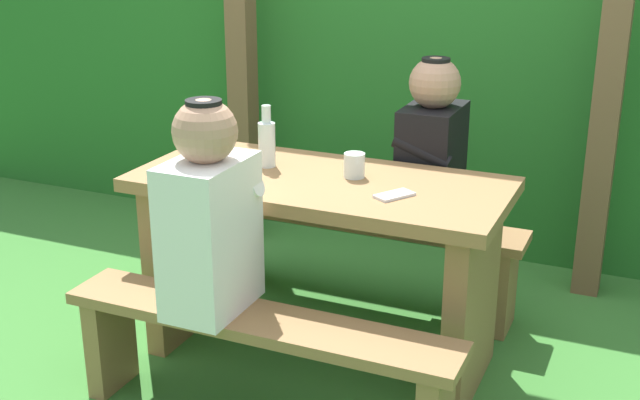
% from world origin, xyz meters
% --- Properties ---
extents(ground_plane, '(12.00, 12.00, 0.00)m').
position_xyz_m(ground_plane, '(0.00, 0.00, 0.00)').
color(ground_plane, '#397730').
extents(hedge_backdrop, '(6.40, 0.86, 1.62)m').
position_xyz_m(hedge_backdrop, '(0.00, 1.71, 0.81)').
color(hedge_backdrop, '#246823').
rests_on(hedge_backdrop, ground_plane).
extents(pergola_post_left, '(0.12, 0.12, 2.24)m').
position_xyz_m(pergola_post_left, '(-0.90, 1.05, 1.12)').
color(pergola_post_left, brown).
rests_on(pergola_post_left, ground_plane).
extents(pergola_post_right, '(0.12, 0.12, 2.24)m').
position_xyz_m(pergola_post_right, '(0.90, 1.05, 1.12)').
color(pergola_post_right, brown).
rests_on(pergola_post_right, ground_plane).
extents(picnic_table, '(1.40, 0.64, 0.75)m').
position_xyz_m(picnic_table, '(0.00, 0.00, 0.51)').
color(picnic_table, olive).
rests_on(picnic_table, ground_plane).
extents(bench_near, '(1.40, 0.24, 0.42)m').
position_xyz_m(bench_near, '(0.00, -0.52, 0.30)').
color(bench_near, olive).
rests_on(bench_near, ground_plane).
extents(bench_far, '(1.40, 0.24, 0.42)m').
position_xyz_m(bench_far, '(0.00, 0.52, 0.30)').
color(bench_far, olive).
rests_on(bench_far, ground_plane).
extents(person_white_shirt, '(0.25, 0.35, 0.72)m').
position_xyz_m(person_white_shirt, '(-0.17, -0.51, 0.75)').
color(person_white_shirt, white).
rests_on(person_white_shirt, bench_near).
extents(person_black_coat, '(0.25, 0.35, 0.72)m').
position_xyz_m(person_black_coat, '(0.28, 0.51, 0.75)').
color(person_black_coat, black).
rests_on(person_black_coat, bench_far).
extents(drinking_glass, '(0.08, 0.08, 0.09)m').
position_xyz_m(drinking_glass, '(0.11, 0.06, 0.80)').
color(drinking_glass, silver).
rests_on(drinking_glass, picnic_table).
extents(bottle_left, '(0.07, 0.07, 0.24)m').
position_xyz_m(bottle_left, '(-0.25, 0.05, 0.85)').
color(bottle_left, silver).
rests_on(bottle_left, picnic_table).
extents(cell_phone, '(0.13, 0.16, 0.01)m').
position_xyz_m(cell_phone, '(0.32, -0.09, 0.76)').
color(cell_phone, silver).
rests_on(cell_phone, picnic_table).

